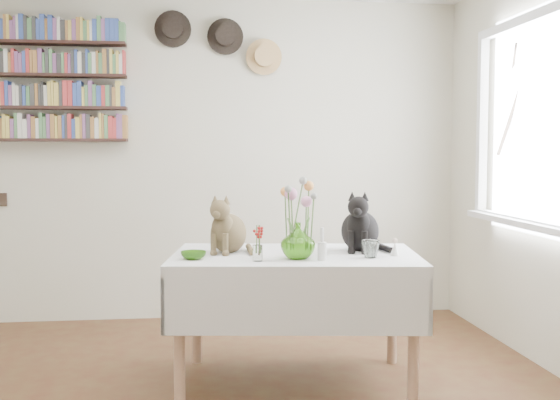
{
  "coord_description": "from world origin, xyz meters",
  "views": [
    {
      "loc": [
        -0.11,
        -3.29,
        1.32
      ],
      "look_at": [
        0.36,
        0.5,
        1.05
      ],
      "focal_mm": 45.0,
      "sensor_mm": 36.0,
      "label": 1
    }
  ],
  "objects": [
    {
      "name": "porcelain_figurine",
      "position": [
        1.0,
        0.46,
        0.78
      ],
      "size": [
        0.05,
        0.05,
        0.1
      ],
      "color": "white",
      "rests_on": "dining_table"
    },
    {
      "name": "dining_table",
      "position": [
        0.46,
        0.6,
        0.56
      ],
      "size": [
        1.48,
        1.06,
        0.74
      ],
      "color": "white",
      "rests_on": "room"
    },
    {
      "name": "black_cat",
      "position": [
        0.86,
        0.69,
        0.92
      ],
      "size": [
        0.32,
        0.36,
        0.36
      ],
      "primitive_type": null,
      "rotation": [
        0.0,
        0.0,
        -0.32
      ],
      "color": "black",
      "rests_on": "dining_table"
    },
    {
      "name": "bookshelf_unit",
      "position": [
        -1.1,
        2.16,
        1.84
      ],
      "size": [
        1.0,
        0.16,
        0.91
      ],
      "color": "black",
      "rests_on": "room"
    },
    {
      "name": "green_bowl",
      "position": [
        -0.11,
        0.47,
        0.76
      ],
      "size": [
        0.16,
        0.16,
        0.04
      ],
      "primitive_type": "imported",
      "rotation": [
        0.0,
        0.0,
        -0.15
      ],
      "color": "#78C438",
      "rests_on": "dining_table"
    },
    {
      "name": "tabby_cat",
      "position": [
        0.09,
        0.72,
        0.91
      ],
      "size": [
        0.33,
        0.36,
        0.34
      ],
      "primitive_type": null,
      "rotation": [
        0.0,
        0.0,
        -0.44
      ],
      "color": "brown",
      "rests_on": "dining_table"
    },
    {
      "name": "wall_hats",
      "position": [
        0.12,
        2.19,
        2.17
      ],
      "size": [
        0.98,
        0.09,
        0.48
      ],
      "color": "black",
      "rests_on": "room"
    },
    {
      "name": "flower_bouquet",
      "position": [
        0.45,
        0.43,
        1.08
      ],
      "size": [
        0.17,
        0.13,
        0.39
      ],
      "color": "#4C7233",
      "rests_on": "flower_vase"
    },
    {
      "name": "room",
      "position": [
        0.0,
        0.0,
        1.25
      ],
      "size": [
        4.08,
        4.58,
        2.58
      ],
      "color": "brown",
      "rests_on": "ground"
    },
    {
      "name": "flower_vase",
      "position": [
        0.45,
        0.42,
        0.83
      ],
      "size": [
        0.2,
        0.2,
        0.19
      ],
      "primitive_type": "imported",
      "rotation": [
        0.0,
        0.0,
        -0.07
      ],
      "color": "#78C438",
      "rests_on": "dining_table"
    },
    {
      "name": "candlestick",
      "position": [
        0.57,
        0.35,
        0.8
      ],
      "size": [
        0.05,
        0.05,
        0.17
      ],
      "color": "white",
      "rests_on": "dining_table"
    },
    {
      "name": "drinking_glass",
      "position": [
        0.85,
        0.41,
        0.79
      ],
      "size": [
        0.11,
        0.11,
        0.1
      ],
      "primitive_type": "imported",
      "rotation": [
        0.0,
        0.0,
        -0.11
      ],
      "color": "white",
      "rests_on": "dining_table"
    },
    {
      "name": "berry_jar",
      "position": [
        0.23,
        0.37,
        0.83
      ],
      "size": [
        0.05,
        0.05,
        0.21
      ],
      "color": "white",
      "rests_on": "dining_table"
    },
    {
      "name": "window",
      "position": [
        1.97,
        0.8,
        1.4
      ],
      "size": [
        0.12,
        1.52,
        1.32
      ],
      "color": "white",
      "rests_on": "room"
    }
  ]
}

